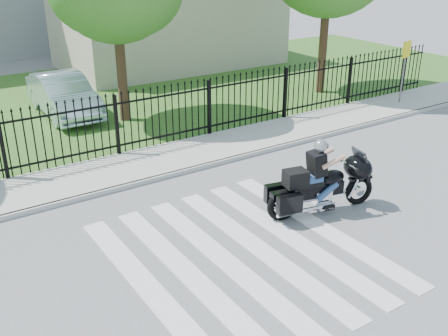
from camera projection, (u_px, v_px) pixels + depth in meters
ground at (242, 254)px, 10.19m from camera, size 120.00×120.00×0.00m
crosswalk at (242, 254)px, 10.19m from camera, size 5.00×5.50×0.01m
sidewalk at (134, 167)px, 13.99m from camera, size 40.00×2.00×0.12m
curb at (151, 180)px, 13.22m from camera, size 40.00×0.12×0.12m
grass_strip at (55, 106)px, 19.36m from camera, size 40.00×12.00×0.02m
iron_fence at (117, 127)px, 14.42m from camera, size 26.00×0.04×1.80m
building_low at (169, 28)px, 25.27m from camera, size 10.00×6.00×3.50m
motorcycle_rider at (320, 182)px, 11.51m from camera, size 2.66×1.24×1.78m
parked_car at (64, 95)px, 18.03m from camera, size 1.55×4.33×1.42m
traffic_sign at (405, 59)px, 18.75m from camera, size 0.49×0.12×2.24m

